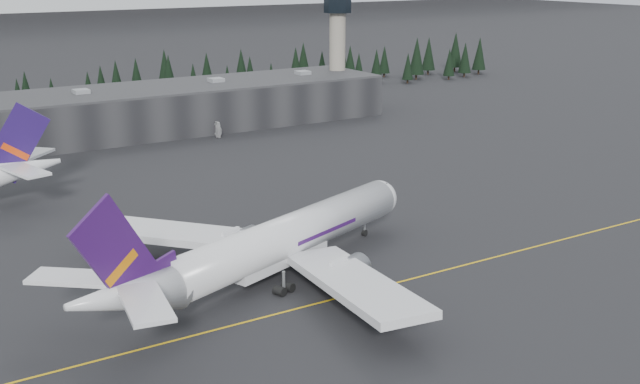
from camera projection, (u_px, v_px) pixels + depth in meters
ground at (389, 278)px, 123.58m from camera, size 1400.00×1400.00×0.00m
taxiline at (397, 283)px, 121.95m from camera, size 400.00×0.40×0.02m
terminal at (119, 113)px, 223.29m from camera, size 160.00×30.00×12.60m
control_tower at (337, 37)px, 259.47m from camera, size 10.00×10.00×37.70m
treeline at (80, 91)px, 252.99m from camera, size 360.00×20.00×15.00m
jet_main at (265, 247)px, 120.41m from camera, size 67.78×60.66×20.61m
gse_vehicle_b at (219, 135)px, 221.30m from camera, size 4.78×2.39×1.56m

